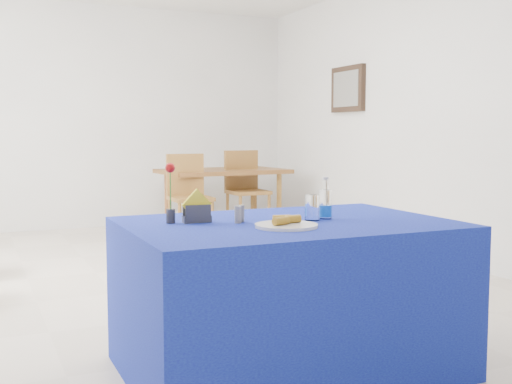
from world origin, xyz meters
TOP-DOWN VIEW (x-y plane):
  - floor at (0.00, 0.00)m, footprint 7.00×7.00m
  - room_shell at (0.00, 0.00)m, footprint 7.00×7.00m
  - picture_frame at (2.47, 1.60)m, footprint 0.06×0.64m
  - picture_art at (2.44, 1.60)m, footprint 0.02×0.52m
  - plate at (-0.16, -2.07)m, footprint 0.30×0.30m
  - drinking_glass at (0.06, -1.91)m, footprint 0.07×0.07m
  - salt_shaker at (-0.32, -1.85)m, footprint 0.03×0.03m
  - pepper_shaker at (-0.29, -1.83)m, footprint 0.03×0.03m
  - blue_table at (-0.07, -1.90)m, footprint 1.60×1.10m
  - water_bottle at (0.16, -1.88)m, footprint 0.07×0.07m
  - napkin_holder at (-0.49, -1.75)m, footprint 0.15×0.06m
  - rose_vase at (-0.62, -1.72)m, footprint 0.05×0.05m
  - oak_table at (1.32, 2.62)m, footprint 1.54×1.04m
  - chair_bg_left at (0.70, 2.07)m, footprint 0.43×0.43m
  - chair_bg_right at (1.54, 2.43)m, footprint 0.46×0.46m
  - banana_pieces at (-0.16, -2.05)m, footprint 0.17×0.13m

SIDE VIEW (x-z plane):
  - floor at x=0.00m, z-range 0.00..0.00m
  - blue_table at x=-0.07m, z-range 0.00..0.76m
  - chair_bg_left at x=0.70m, z-range 0.07..1.04m
  - chair_bg_right at x=1.54m, z-range 0.08..1.06m
  - oak_table at x=1.32m, z-range 0.30..1.06m
  - plate at x=-0.16m, z-range 0.76..0.77m
  - banana_pieces at x=-0.16m, z-range 0.77..0.81m
  - salt_shaker at x=-0.32m, z-range 0.76..0.84m
  - pepper_shaker at x=-0.29m, z-range 0.76..0.84m
  - napkin_holder at x=-0.49m, z-range 0.73..0.89m
  - drinking_glass at x=0.06m, z-range 0.76..0.89m
  - water_bottle at x=0.16m, z-range 0.72..0.94m
  - rose_vase at x=-0.62m, z-range 0.75..1.05m
  - picture_frame at x=2.47m, z-range 1.44..1.96m
  - picture_art at x=2.44m, z-range 1.50..1.90m
  - room_shell at x=0.00m, z-range -1.75..5.25m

